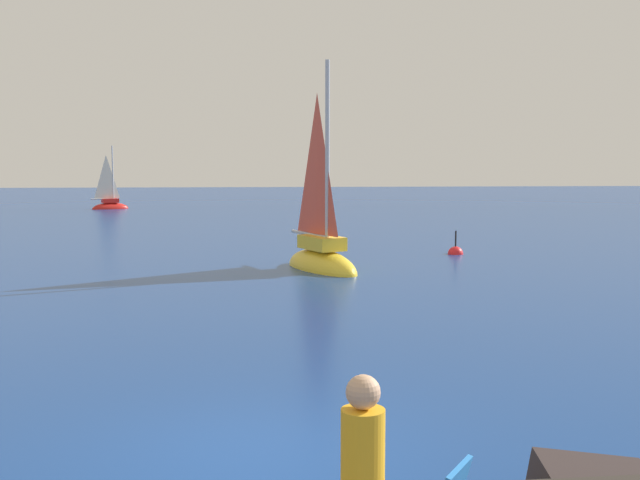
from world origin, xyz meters
TOP-DOWN VIEW (x-y plane):
  - ground_plane at (0.00, 0.00)m, footprint 160.00×160.00m
  - sailboat_near at (1.88, 15.32)m, footprint 2.73×3.91m
  - sailboat_far at (-10.14, 44.28)m, footprint 2.55×1.81m
  - marker_buoy at (7.04, 18.81)m, footprint 0.56×0.56m

SIDE VIEW (x-z plane):
  - ground_plane at x=0.00m, z-range 0.00..0.00m
  - marker_buoy at x=7.04m, z-range -0.56..0.57m
  - sailboat_far at x=-10.14m, z-range -2.07..2.57m
  - sailboat_near at x=1.88m, z-range -3.16..3.92m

